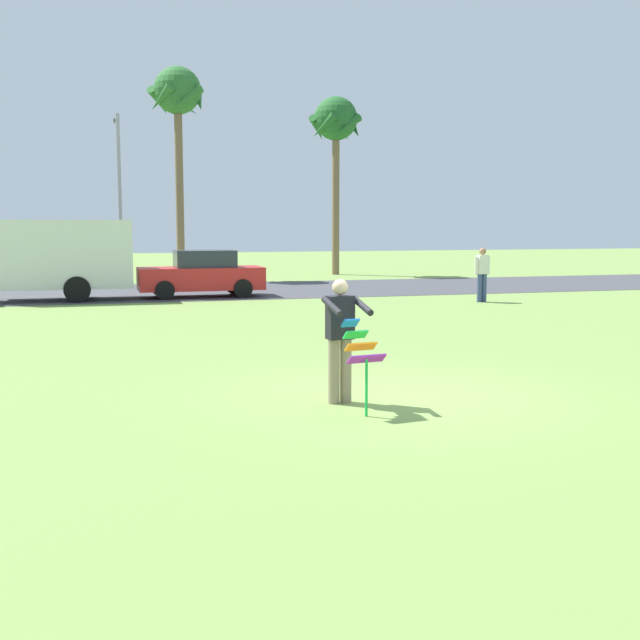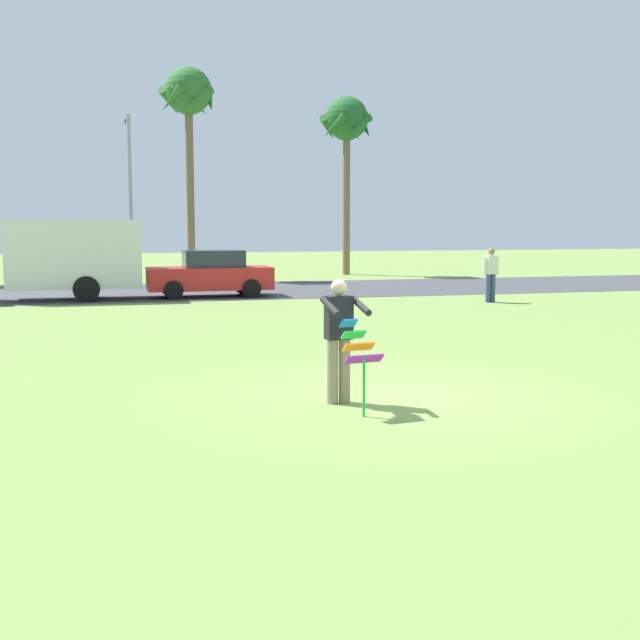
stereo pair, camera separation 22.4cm
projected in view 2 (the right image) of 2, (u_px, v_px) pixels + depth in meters
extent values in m
plane|color=olive|center=(399.00, 396.00, 11.66)|extent=(120.00, 120.00, 0.00)
cube|color=#424247|center=(219.00, 291.00, 29.99)|extent=(120.00, 8.00, 0.01)
cylinder|color=gray|center=(345.00, 371.00, 11.16)|extent=(0.16, 0.16, 0.90)
cylinder|color=gray|center=(333.00, 371.00, 11.10)|extent=(0.16, 0.16, 0.90)
cube|color=black|center=(339.00, 318.00, 11.04)|extent=(0.38, 0.25, 0.60)
sphere|color=beige|center=(339.00, 287.00, 10.99)|extent=(0.22, 0.22, 0.22)
cylinder|color=black|center=(361.00, 306.00, 10.87)|extent=(0.15, 0.59, 0.24)
cylinder|color=black|center=(330.00, 307.00, 10.72)|extent=(0.15, 0.59, 0.24)
cube|color=blue|center=(348.00, 323.00, 10.70)|extent=(0.24, 0.17, 0.12)
cube|color=green|center=(354.00, 335.00, 10.56)|extent=(0.34, 0.18, 0.12)
cube|color=orange|center=(359.00, 347.00, 10.43)|extent=(0.43, 0.19, 0.12)
cube|color=purple|center=(364.00, 359.00, 10.30)|extent=(0.53, 0.21, 0.12)
cylinder|color=green|center=(364.00, 388.00, 10.34)|extent=(0.04, 0.04, 0.76)
cube|color=silver|center=(75.00, 254.00, 26.20)|extent=(4.23, 2.06, 2.20)
cylinder|color=black|center=(87.00, 289.00, 25.53)|extent=(0.84, 0.29, 0.84)
cylinder|color=black|center=(89.00, 285.00, 27.31)|extent=(0.84, 0.29, 0.84)
cube|color=red|center=(209.00, 278.00, 27.44)|extent=(4.21, 1.73, 0.76)
cube|color=#282D38|center=(214.00, 259.00, 27.41)|extent=(2.03, 1.41, 0.60)
cylinder|color=black|center=(173.00, 290.00, 26.37)|extent=(0.64, 0.22, 0.64)
cylinder|color=black|center=(169.00, 287.00, 27.91)|extent=(0.64, 0.22, 0.64)
cylinder|color=black|center=(251.00, 289.00, 27.05)|extent=(0.64, 0.22, 0.64)
cylinder|color=black|center=(243.00, 285.00, 28.60)|extent=(0.64, 0.22, 0.64)
cylinder|color=brown|center=(190.00, 188.00, 36.26)|extent=(0.36, 0.36, 8.20)
sphere|color=#2D6B2D|center=(188.00, 91.00, 35.75)|extent=(2.10, 2.10, 2.10)
cone|color=#2D6B2D|center=(210.00, 102.00, 36.04)|extent=(0.44, 1.56, 1.28)
cone|color=#2D6B2D|center=(193.00, 104.00, 36.74)|extent=(1.62, 0.90, 1.28)
cone|color=#2D6B2D|center=(170.00, 102.00, 36.14)|extent=(1.27, 1.52, 1.28)
cone|color=#2D6B2D|center=(172.00, 98.00, 35.07)|extent=(1.27, 1.52, 1.28)
cone|color=#2D6B2D|center=(197.00, 98.00, 35.01)|extent=(1.62, 0.90, 1.28)
cylinder|color=brown|center=(346.00, 199.00, 39.32)|extent=(0.36, 0.36, 7.38)
sphere|color=#236028|center=(347.00, 118.00, 38.85)|extent=(2.10, 2.10, 2.10)
cone|color=#236028|center=(365.00, 129.00, 39.15)|extent=(0.44, 1.56, 1.28)
cone|color=#236028|center=(347.00, 130.00, 39.85)|extent=(1.62, 0.90, 1.28)
cone|color=#236028|center=(328.00, 129.00, 39.25)|extent=(1.27, 1.52, 1.28)
cone|color=#236028|center=(335.00, 126.00, 38.18)|extent=(1.27, 1.52, 1.28)
cone|color=#236028|center=(358.00, 126.00, 38.12)|extent=(1.62, 0.90, 1.28)
cylinder|color=#9E9EA3|center=(131.00, 200.00, 33.46)|extent=(0.16, 0.16, 7.00)
cylinder|color=#9E9EA3|center=(128.00, 119.00, 33.72)|extent=(0.10, 1.40, 0.10)
cube|color=#4C4C51|center=(127.00, 121.00, 34.35)|extent=(0.24, 0.44, 0.16)
cylinder|color=#384772|center=(493.00, 288.00, 25.59)|extent=(0.16, 0.16, 0.90)
cylinder|color=#384772|center=(488.00, 288.00, 25.51)|extent=(0.16, 0.16, 0.90)
cube|color=silver|center=(491.00, 265.00, 25.46)|extent=(0.39, 0.28, 0.60)
sphere|color=#9E7051|center=(491.00, 251.00, 25.41)|extent=(0.22, 0.22, 0.22)
cylinder|color=silver|center=(497.00, 266.00, 25.56)|extent=(0.09, 0.09, 0.58)
cylinder|color=silver|center=(485.00, 266.00, 25.36)|extent=(0.09, 0.09, 0.58)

